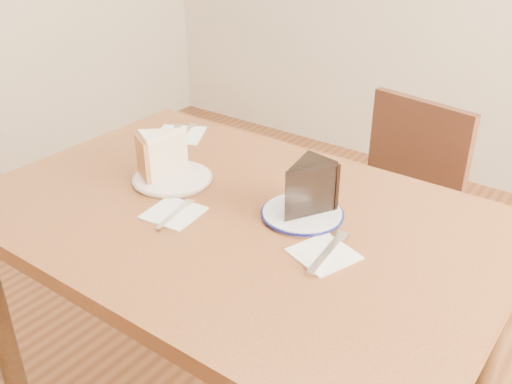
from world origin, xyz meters
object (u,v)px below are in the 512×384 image
(table, at_px, (236,247))
(plate_cream, at_px, (173,178))
(chair_far, at_px, (387,219))
(plate_navy, at_px, (302,214))
(chocolate_cake, at_px, (303,191))
(carrot_cake, at_px, (166,155))

(table, bearing_deg, plate_cream, 172.79)
(chair_far, distance_m, plate_navy, 0.63)
(chocolate_cake, bearing_deg, plate_cream, 16.26)
(chair_far, relative_size, carrot_cake, 7.39)
(table, height_order, chocolate_cake, chocolate_cake)
(plate_cream, distance_m, plate_navy, 0.36)
(table, height_order, carrot_cake, carrot_cake)
(chair_far, bearing_deg, plate_navy, 102.58)
(plate_navy, relative_size, carrot_cake, 1.59)
(plate_navy, bearing_deg, plate_cream, -172.81)
(plate_cream, xyz_separation_m, plate_navy, (0.36, 0.05, 0.00))
(chocolate_cake, bearing_deg, chair_far, -78.04)
(table, height_order, plate_cream, plate_cream)
(carrot_cake, bearing_deg, plate_navy, 33.52)
(table, bearing_deg, chocolate_cake, 26.48)
(plate_cream, relative_size, carrot_cake, 1.70)
(chair_far, distance_m, carrot_cake, 0.78)
(carrot_cake, height_order, chocolate_cake, chocolate_cake)
(chair_far, xyz_separation_m, plate_navy, (0.02, -0.56, 0.29))
(plate_cream, height_order, carrot_cake, carrot_cake)
(plate_cream, relative_size, chocolate_cake, 1.60)
(chair_far, height_order, plate_navy, chair_far)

